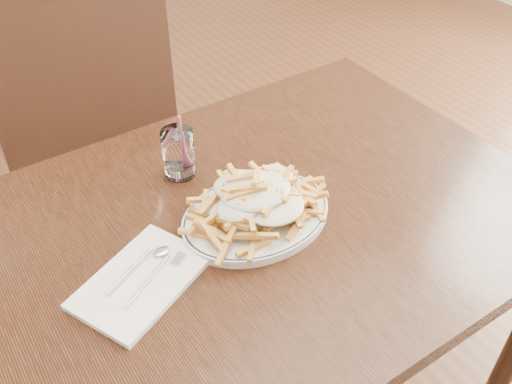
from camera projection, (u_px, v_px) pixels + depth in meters
table at (243, 251)px, 1.13m from camera, size 1.20×0.80×0.75m
chair_far at (83, 118)px, 1.66m from camera, size 0.50×0.50×1.03m
fries_plate at (256, 216)px, 1.08m from camera, size 0.35×0.33×0.02m
loaded_fries at (256, 196)px, 1.05m from camera, size 0.30×0.26×0.08m
napkin at (141, 281)px, 0.96m from camera, size 0.26×0.22×0.01m
cutlery at (139, 276)px, 0.96m from camera, size 0.15×0.13×0.01m
water_glass at (179, 156)px, 1.16m from camera, size 0.07×0.07×0.14m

